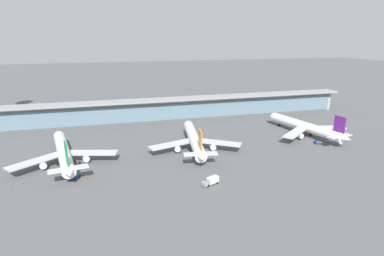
% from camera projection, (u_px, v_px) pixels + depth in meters
% --- Properties ---
extents(ground_plane, '(1200.00, 1200.00, 0.00)m').
position_uv_depth(ground_plane, '(202.00, 153.00, 157.00)').
color(ground_plane, '#515154').
extents(airliner_left_stand, '(46.66, 61.42, 16.43)m').
position_uv_depth(airliner_left_stand, '(64.00, 152.00, 142.87)').
color(airliner_left_stand, white).
rests_on(airliner_left_stand, ground).
extents(airliner_centre_stand, '(46.95, 61.61, 16.43)m').
position_uv_depth(airliner_centre_stand, '(194.00, 139.00, 160.70)').
color(airliner_centre_stand, white).
rests_on(airliner_centre_stand, ground).
extents(airliner_right_stand, '(46.47, 61.28, 16.43)m').
position_uv_depth(airliner_right_stand, '(306.00, 127.00, 182.97)').
color(airliner_right_stand, white).
rests_on(airliner_right_stand, ground).
extents(service_truck_near_nose_blue, '(2.62, 3.28, 2.05)m').
position_uv_depth(service_truck_near_nose_blue, '(316.00, 142.00, 169.83)').
color(service_truck_near_nose_blue, '#234C9E').
rests_on(service_truck_near_nose_blue, ground).
extents(service_truck_under_wing_grey, '(7.63, 4.82, 3.10)m').
position_uv_depth(service_truck_under_wing_grey, '(211.00, 181.00, 122.71)').
color(service_truck_under_wing_grey, gray).
rests_on(service_truck_under_wing_grey, ground).
extents(service_truck_by_tail_blue, '(4.77, 6.48, 2.70)m').
position_uv_depth(service_truck_by_tail_blue, '(75.00, 176.00, 128.40)').
color(service_truck_by_tail_blue, '#234C9E').
rests_on(service_truck_by_tail_blue, ground).
extents(terminal_building, '(257.92, 12.80, 15.20)m').
position_uv_depth(terminal_building, '(173.00, 108.00, 218.04)').
color(terminal_building, '#9E998E').
rests_on(terminal_building, ground).
extents(safety_cone_alpha, '(0.62, 0.62, 0.70)m').
position_uv_depth(safety_cone_alpha, '(22.00, 183.00, 123.60)').
color(safety_cone_alpha, orange).
rests_on(safety_cone_alpha, ground).
extents(safety_cone_bravo, '(0.62, 0.62, 0.70)m').
position_uv_depth(safety_cone_bravo, '(87.00, 176.00, 130.16)').
color(safety_cone_bravo, orange).
rests_on(safety_cone_bravo, ground).
extents(safety_cone_charlie, '(0.62, 0.62, 0.70)m').
position_uv_depth(safety_cone_charlie, '(93.00, 176.00, 130.07)').
color(safety_cone_charlie, orange).
rests_on(safety_cone_charlie, ground).
extents(safety_cone_delta, '(0.62, 0.62, 0.70)m').
position_uv_depth(safety_cone_delta, '(11.00, 190.00, 117.78)').
color(safety_cone_delta, orange).
rests_on(safety_cone_delta, ground).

